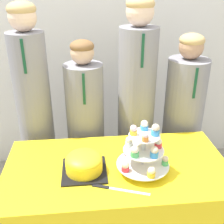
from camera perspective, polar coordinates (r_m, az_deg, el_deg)
wall_back at (r=2.61m, az=-2.14°, el=16.84°), size 9.00×0.06×2.70m
table at (r=1.95m, az=0.96°, el=-19.57°), size 1.34×0.69×0.74m
round_cake at (r=1.63m, az=-5.72°, el=-10.22°), size 0.26×0.26×0.12m
cake_knife at (r=1.55m, az=-0.27°, el=-15.23°), size 0.30×0.12×0.01m
cupcake_stand at (r=1.60m, az=6.40°, el=-7.63°), size 0.30×0.30×0.31m
student_0 at (r=2.16m, az=-15.19°, el=-1.55°), size 0.25×0.26×1.62m
student_1 at (r=2.20m, az=-5.30°, el=-4.48°), size 0.28×0.29×1.38m
student_2 at (r=2.16m, az=4.86°, el=-0.54°), size 0.28×0.28×1.65m
student_3 at (r=2.32m, az=13.92°, el=-3.15°), size 0.30×0.31×1.41m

